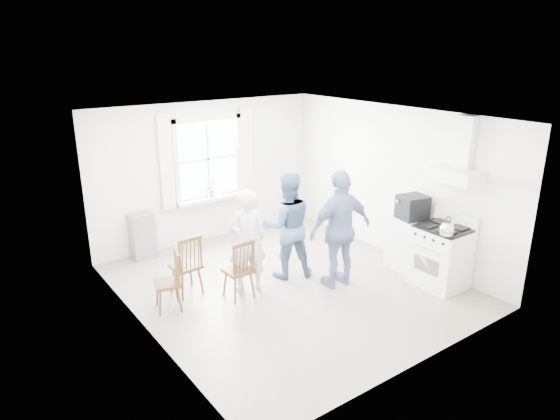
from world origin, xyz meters
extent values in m
cube|color=gray|center=(0.00, 0.00, -0.01)|extent=(4.62, 5.12, 0.02)
cube|color=silver|center=(0.00, 2.52, 1.30)|extent=(4.62, 0.04, 2.64)
cube|color=silver|center=(0.00, -2.52, 1.30)|extent=(4.62, 0.04, 2.64)
cube|color=silver|center=(-2.27, 0.00, 1.30)|extent=(0.04, 5.12, 2.64)
cube|color=silver|center=(2.27, 0.00, 1.30)|extent=(0.04, 5.12, 2.64)
cube|color=white|center=(0.00, 0.00, 2.61)|extent=(4.62, 5.12, 0.02)
cube|color=white|center=(0.00, 2.48, 1.55)|extent=(1.20, 0.02, 1.40)
cube|color=silver|center=(0.00, 2.46, 2.29)|extent=(1.38, 0.09, 0.09)
cube|color=silver|center=(0.00, 2.46, 0.81)|extent=(1.38, 0.09, 0.09)
cube|color=silver|center=(-0.65, 2.46, 1.55)|extent=(0.09, 0.09, 1.58)
cube|color=silver|center=(0.65, 2.46, 1.55)|extent=(0.09, 0.09, 1.58)
cube|color=silver|center=(0.00, 2.38, 0.82)|extent=(1.38, 0.24, 0.06)
cube|color=#F7EACB|center=(-0.82, 2.44, 1.60)|extent=(0.24, 0.05, 1.70)
cube|color=#F7EACB|center=(0.82, 2.44, 1.60)|extent=(0.24, 0.05, 1.70)
cube|color=silver|center=(2.02, -1.35, 1.74)|extent=(0.45, 0.76, 0.18)
cube|color=silver|center=(2.17, -1.35, 2.21)|extent=(0.14, 0.30, 0.76)
cube|color=gray|center=(-1.40, 2.33, 0.40)|extent=(0.40, 0.30, 0.80)
cube|color=white|center=(1.91, -1.35, 0.46)|extent=(0.65, 0.76, 0.92)
cube|color=black|center=(1.91, -1.35, 0.94)|extent=(0.61, 0.72, 0.03)
cube|color=white|center=(2.20, -1.35, 1.02)|extent=(0.06, 0.76, 0.20)
cylinder|color=silver|center=(1.56, -1.35, 0.70)|extent=(0.02, 0.61, 0.02)
sphere|color=silver|center=(1.64, -1.59, 1.05)|extent=(0.21, 0.21, 0.21)
cylinder|color=silver|center=(1.64, -1.59, 0.99)|extent=(0.19, 0.19, 0.04)
torus|color=black|center=(1.64, -1.59, 1.18)|extent=(0.13, 0.03, 0.13)
cube|color=silver|center=(1.98, -0.65, 0.45)|extent=(0.50, 0.55, 0.90)
cube|color=black|center=(1.94, -0.72, 1.00)|extent=(0.49, 0.46, 0.20)
cube|color=black|center=(1.94, -0.72, 1.19)|extent=(0.49, 0.46, 0.18)
cube|color=olive|center=(2.03, -0.76, 0.99)|extent=(0.31, 0.27, 0.17)
cube|color=#412A15|center=(-0.80, 0.13, 0.42)|extent=(0.40, 0.38, 0.05)
cube|color=#412A15|center=(-0.80, -0.03, 0.67)|extent=(0.37, 0.07, 0.50)
cylinder|color=#412A15|center=(-0.80, 0.13, 0.20)|extent=(0.03, 0.03, 0.40)
cube|color=#412A15|center=(-1.37, 0.69, 0.43)|extent=(0.43, 0.41, 0.05)
cube|color=#412A15|center=(-1.35, 0.52, 0.69)|extent=(0.39, 0.09, 0.52)
cylinder|color=#412A15|center=(-1.37, 0.69, 0.21)|extent=(0.03, 0.03, 0.41)
cube|color=#412A15|center=(-1.79, 0.40, 0.40)|extent=(0.44, 0.45, 0.04)
cube|color=#412A15|center=(-1.64, 0.35, 0.63)|extent=(0.15, 0.35, 0.47)
cylinder|color=#412A15|center=(-1.79, 0.40, 0.19)|extent=(0.03, 0.03, 0.38)
imported|color=silver|center=(-0.58, 0.23, 0.80)|extent=(0.72, 0.72, 1.59)
imported|color=#445D7E|center=(0.20, 0.29, 0.85)|extent=(1.08, 1.08, 1.70)
imported|color=navy|center=(0.66, -0.44, 0.91)|extent=(1.18, 1.18, 1.83)
imported|color=#317032|center=(-0.01, 2.36, 1.03)|extent=(0.22, 0.22, 0.36)
camera|label=1|loc=(-4.18, -5.59, 3.55)|focal=32.00mm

